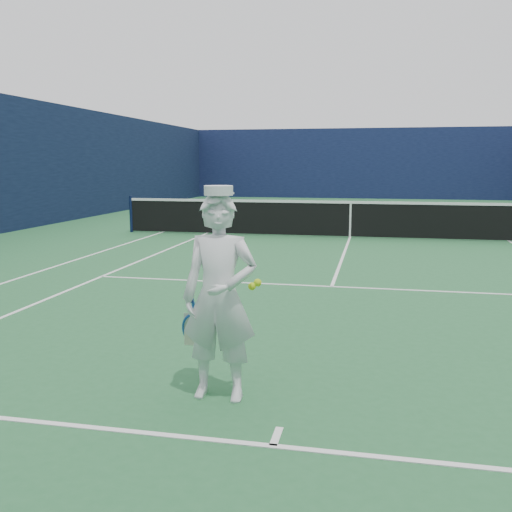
% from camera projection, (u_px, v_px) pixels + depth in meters
% --- Properties ---
extents(ground, '(80.00, 80.00, 0.00)m').
position_uv_depth(ground, '(350.00, 238.00, 15.58)').
color(ground, '#256135').
rests_on(ground, ground).
extents(court_markings, '(11.03, 23.83, 0.01)m').
position_uv_depth(court_markings, '(350.00, 238.00, 15.58)').
color(court_markings, white).
rests_on(court_markings, ground).
extents(windscreen_fence, '(20.12, 36.12, 4.00)m').
position_uv_depth(windscreen_fence, '(352.00, 164.00, 15.26)').
color(windscreen_fence, '#10173B').
rests_on(windscreen_fence, ground).
extents(tennis_net, '(12.88, 0.09, 1.07)m').
position_uv_depth(tennis_net, '(350.00, 218.00, 15.49)').
color(tennis_net, '#141E4C').
rests_on(tennis_net, ground).
extents(tennis_player, '(0.77, 0.46, 1.83)m').
position_uv_depth(tennis_player, '(220.00, 297.00, 4.84)').
color(tennis_player, white).
rests_on(tennis_player, ground).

